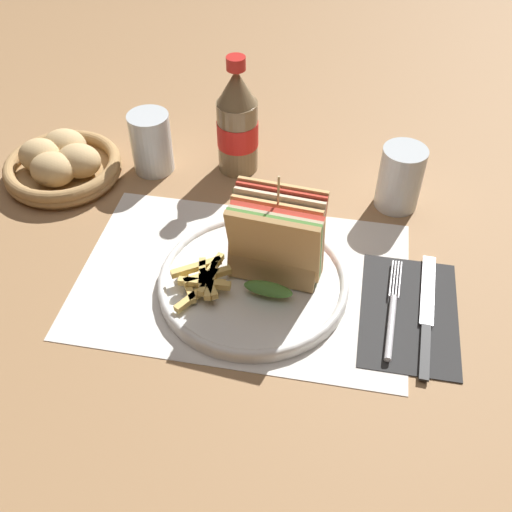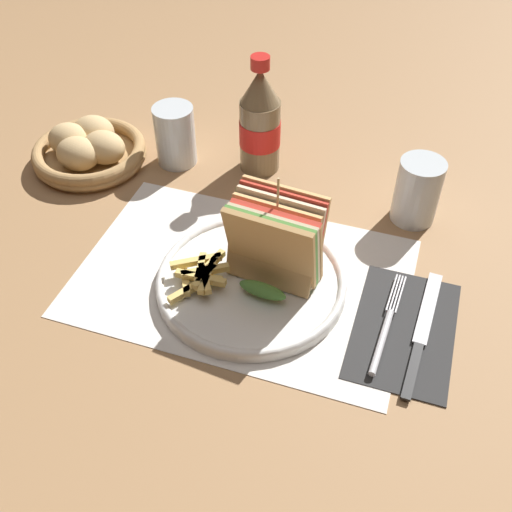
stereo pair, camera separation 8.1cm
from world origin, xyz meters
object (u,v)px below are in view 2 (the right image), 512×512
club_sandwich (275,242)px  bread_basket (89,150)px  plate_main (251,281)px  glass_far (176,139)px  glass_near (417,195)px  knife (422,333)px  coke_bottle_near (260,123)px  fork (385,331)px

club_sandwich → bread_basket: size_ratio=0.84×
plate_main → glass_far: 0.32m
plate_main → club_sandwich: (0.03, 0.02, 0.07)m
plate_main → glass_near: bearing=48.9°
knife → glass_near: 0.24m
knife → coke_bottle_near: (-0.31, 0.28, 0.08)m
glass_far → plate_main: bearing=-48.0°
plate_main → bread_basket: size_ratio=1.36×
fork → glass_far: glass_far is taller
fork → coke_bottle_near: 0.40m
coke_bottle_near → bread_basket: coke_bottle_near is taller
plate_main → coke_bottle_near: coke_bottle_near is taller
glass_near → glass_far: (-0.40, 0.02, -0.00)m
plate_main → club_sandwich: club_sandwich is taller
club_sandwich → glass_far: club_sandwich is taller
fork → glass_near: bearing=92.8°
fork → coke_bottle_near: (-0.26, 0.29, 0.08)m
knife → glass_near: bearing=104.0°
plate_main → glass_far: glass_far is taller
club_sandwich → fork: 0.18m
plate_main → bread_basket: bearing=152.1°
knife → club_sandwich: bearing=174.8°
plate_main → coke_bottle_near: size_ratio=1.31×
club_sandwich → knife: club_sandwich is taller
club_sandwich → glass_far: bearing=137.5°
fork → knife: size_ratio=0.81×
glass_near → bread_basket: size_ratio=0.54×
plate_main → knife: bearing=-3.1°
glass_far → glass_near: bearing=-3.2°
fork → bread_basket: (-0.54, 0.22, 0.02)m
glass_far → bread_basket: bearing=-160.1°
glass_near → bread_basket: glass_near is taller
coke_bottle_near → bread_basket: 0.30m
fork → glass_far: bearing=149.6°
glass_near → coke_bottle_near: bearing=169.0°
coke_bottle_near → glass_far: size_ratio=1.94×
knife → bread_basket: 0.62m
glass_far → bread_basket: glass_far is taller
glass_near → glass_far: size_ratio=1.00×
fork → glass_far: (-0.40, 0.27, 0.04)m
club_sandwich → bread_basket: club_sandwich is taller
fork → knife: 0.05m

